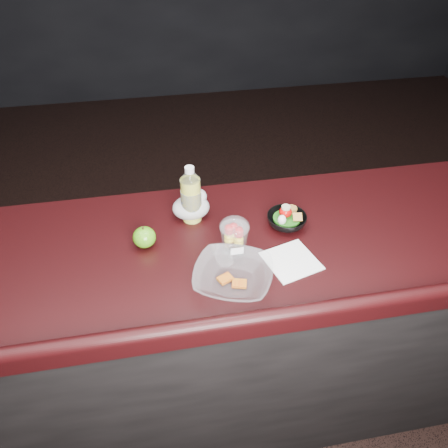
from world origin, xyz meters
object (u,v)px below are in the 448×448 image
(lemonade_bottle, at_px, (191,198))
(takeout_bowl, at_px, (233,277))
(fruit_cup, at_px, (234,236))
(green_apple, at_px, (144,237))
(snack_bowl, at_px, (286,219))

(lemonade_bottle, relative_size, takeout_bowl, 0.71)
(fruit_cup, distance_m, takeout_bowl, 0.15)
(green_apple, bearing_deg, snack_bowl, 2.06)
(takeout_bowl, bearing_deg, green_apple, 139.00)
(takeout_bowl, bearing_deg, fruit_cup, 77.31)
(lemonade_bottle, bearing_deg, fruit_cup, -60.29)
(fruit_cup, bearing_deg, lemonade_bottle, 119.71)
(lemonade_bottle, relative_size, green_apple, 2.73)
(snack_bowl, bearing_deg, fruit_cup, -153.41)
(snack_bowl, xyz_separation_m, takeout_bowl, (-0.24, -0.25, 0.00))
(fruit_cup, xyz_separation_m, green_apple, (-0.29, 0.09, -0.03))
(snack_bowl, bearing_deg, takeout_bowl, -134.80)
(green_apple, relative_size, takeout_bowl, 0.26)
(green_apple, relative_size, snack_bowl, 0.51)
(takeout_bowl, bearing_deg, snack_bowl, 45.20)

